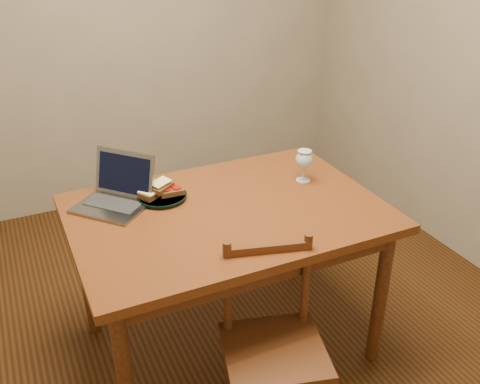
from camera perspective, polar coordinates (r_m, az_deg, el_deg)
name	(u,v)px	position (r m, az deg, el deg)	size (l,w,h in m)	color
floor	(217,330)	(2.78, -2.50, -14.47)	(3.20, 3.20, 0.02)	black
back_wall	(114,12)	(3.65, -13.34, 18.17)	(3.20, 0.02, 2.60)	gray
table	(227,227)	(2.30, -1.35, -3.70)	(1.30, 0.90, 0.74)	#47210B
chair	(273,337)	(2.08, 3.57, -15.22)	(0.46, 0.45, 0.40)	#361A0B
plate	(162,197)	(2.36, -8.32, -0.49)	(0.22, 0.22, 0.02)	black
sandwich_cheese	(153,192)	(2.35, -9.29, 0.04)	(0.12, 0.07, 0.04)	#381E0C
sandwich_tomato	(172,191)	(2.35, -7.32, 0.16)	(0.11, 0.06, 0.03)	#381E0C
sandwich_top	(161,186)	(2.34, -8.44, 0.67)	(0.11, 0.06, 0.03)	#381E0C
milk_glass	(304,166)	(2.48, 6.82, 2.80)	(0.08, 0.08, 0.15)	white
laptop	(117,191)	(2.34, -13.01, 0.10)	(0.39, 0.39, 0.21)	slate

